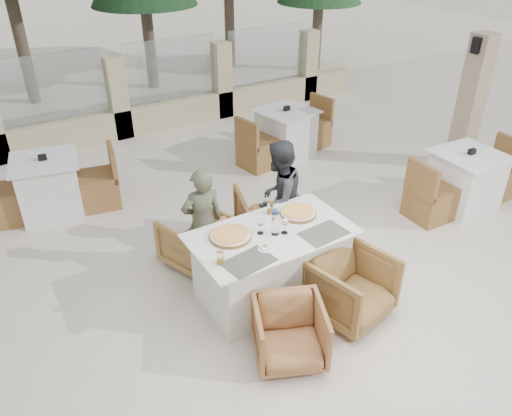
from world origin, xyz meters
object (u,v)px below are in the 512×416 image
pizza_right (298,212)px  beer_glass_right (270,208)px  olive_dish (265,247)px  bg_table_b (286,133)px  wine_glass_centre (260,225)px  armchair_far_left (195,240)px  diner_right (278,199)px  dining_table (271,265)px  armchair_near_left (289,333)px  bg_table_c (465,181)px  beer_glass_left (220,258)px  armchair_near_right (350,287)px  wine_glass_near (285,225)px  bg_table_a (50,187)px  armchair_far_right (268,215)px  pizza_left (230,235)px  water_bottle (275,222)px  diner_left (203,222)px

pizza_right → beer_glass_right: bearing=144.8°
olive_dish → bg_table_b: size_ratio=0.07×
wine_glass_centre → pizza_right: bearing=10.5°
armchair_far_left → bg_table_b: size_ratio=0.40×
pizza_right → olive_dish: 0.70m
diner_right → bg_table_b: size_ratio=0.84×
dining_table → wine_glass_centre: wine_glass_centre is taller
dining_table → armchair_near_left: 0.87m
armchair_far_left → bg_table_c: (3.60, -0.71, 0.09)m
armchair_near_left → bg_table_b: 4.28m
beer_glass_left → bg_table_c: beer_glass_left is taller
armchair_near_right → wine_glass_centre: bearing=118.6°
wine_glass_near → pizza_right: bearing=34.2°
armchair_near_right → bg_table_a: bearing=107.9°
armchair_near_left → beer_glass_right: bearing=89.0°
armchair_far_right → pizza_right: bearing=97.8°
armchair_far_right → armchair_near_right: bearing=105.6°
armchair_far_left → armchair_far_right: 0.96m
pizza_left → diner_right: 1.03m
water_bottle → wine_glass_near: water_bottle is taller
olive_dish → dining_table: bearing=44.4°
olive_dish → armchair_far_right: 1.40m
wine_glass_near → beer_glass_left: size_ratio=1.45×
water_bottle → bg_table_b: (2.02, 2.79, -0.52)m
armchair_far_right → diner_left: (-0.93, -0.17, 0.30)m
beer_glass_left → wine_glass_centre: bearing=22.1°
dining_table → water_bottle: bearing=-48.8°
armchair_near_right → water_bottle: bearing=115.8°
wine_glass_near → armchair_near_right: size_ratio=0.25×
beer_glass_right → olive_dish: 0.63m
armchair_far_left → diner_right: 1.04m
pizza_left → armchair_near_left: size_ratio=0.65×
pizza_left → water_bottle: water_bottle is taller
dining_table → diner_left: diner_left is taller
pizza_left → armchair_near_right: pizza_left is taller
bg_table_c → water_bottle: bearing=-174.1°
wine_glass_centre → diner_right: size_ratio=0.13×
beer_glass_left → pizza_right: bearing=16.7°
pizza_right → armchair_near_left: size_ratio=0.60×
pizza_right → diner_left: (-0.81, 0.59, -0.17)m
armchair_far_right → armchair_far_left: bearing=16.4°
dining_table → pizza_right: bearing=19.8°
armchair_near_right → bg_table_b: 3.73m
pizza_left → armchair_far_right: pizza_left is taller
olive_dish → armchair_near_left: 0.80m
pizza_left → bg_table_c: (3.56, 0.06, -0.41)m
dining_table → water_bottle: 0.53m
wine_glass_centre → diner_left: bearing=113.6°
wine_glass_centre → armchair_far_left: size_ratio=0.28×
wine_glass_near → dining_table: bearing=150.3°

